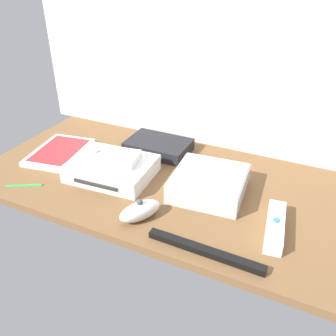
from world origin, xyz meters
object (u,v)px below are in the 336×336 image
(mini_computer, at_px, (209,182))
(remote_nunchuk, at_px, (140,211))
(remote_wand, at_px, (275,226))
(stylus_pen, at_px, (24,185))
(game_console, at_px, (112,169))
(network_router, at_px, (159,146))
(game_case, at_px, (60,152))
(remote_classic_pad, at_px, (110,157))
(sensor_bar, at_px, (205,251))

(mini_computer, bearing_deg, remote_nunchuk, -121.78)
(mini_computer, relative_size, remote_wand, 1.21)
(stylus_pen, bearing_deg, game_console, 38.16)
(network_router, height_order, stylus_pen, network_router)
(mini_computer, height_order, stylus_pen, mini_computer)
(mini_computer, xyz_separation_m, stylus_pen, (-0.43, -0.18, -0.02))
(network_router, bearing_deg, game_case, -150.68)
(remote_nunchuk, bearing_deg, game_case, -174.16)
(remote_nunchuk, height_order, remote_classic_pad, remote_classic_pad)
(mini_computer, height_order, sensor_bar, mini_computer)
(remote_classic_pad, bearing_deg, stylus_pen, -150.16)
(sensor_bar, bearing_deg, remote_wand, 49.19)
(game_console, xyz_separation_m, network_router, (0.05, 0.17, -0.00))
(remote_nunchuk, bearing_deg, mini_computer, 87.62)
(mini_computer, distance_m, remote_nunchuk, 0.19)
(network_router, height_order, remote_wand, same)
(mini_computer, relative_size, game_case, 0.88)
(mini_computer, bearing_deg, game_console, -170.93)
(network_router, distance_m, sensor_bar, 0.43)
(sensor_bar, bearing_deg, remote_classic_pad, 153.56)
(game_console, distance_m, stylus_pen, 0.22)
(game_console, relative_size, remote_classic_pad, 1.41)
(game_console, bearing_deg, remote_classic_pad, 130.58)
(network_router, xyz_separation_m, stylus_pen, (-0.22, -0.31, -0.01))
(remote_wand, relative_size, sensor_bar, 0.63)
(stylus_pen, bearing_deg, remote_wand, 9.02)
(remote_wand, distance_m, sensor_bar, 0.17)
(game_case, height_order, sensor_bar, game_case)
(game_case, distance_m, remote_nunchuk, 0.39)
(game_console, xyz_separation_m, mini_computer, (0.25, 0.04, 0.00))
(remote_classic_pad, xyz_separation_m, stylus_pen, (-0.17, -0.14, -0.05))
(game_case, bearing_deg, game_console, -18.49)
(remote_wand, relative_size, remote_classic_pad, 0.97)
(game_case, distance_m, network_router, 0.29)
(game_case, xyz_separation_m, remote_nunchuk, (0.36, -0.16, 0.01))
(game_case, distance_m, remote_wand, 0.64)
(remote_wand, bearing_deg, sensor_bar, -139.48)
(game_console, distance_m, network_router, 0.18)
(game_console, relative_size, game_case, 1.05)
(remote_classic_pad, height_order, sensor_bar, remote_classic_pad)
(sensor_bar, bearing_deg, mini_computer, 108.86)
(mini_computer, distance_m, network_router, 0.25)
(game_console, bearing_deg, remote_nunchuk, -42.39)
(network_router, relative_size, remote_nunchuk, 1.66)
(mini_computer, distance_m, sensor_bar, 0.22)
(remote_wand, bearing_deg, remote_classic_pad, 166.30)
(remote_classic_pad, bearing_deg, game_case, 161.99)
(network_router, distance_m, remote_classic_pad, 0.18)
(network_router, height_order, remote_classic_pad, remote_classic_pad)
(game_console, relative_size, sensor_bar, 0.92)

